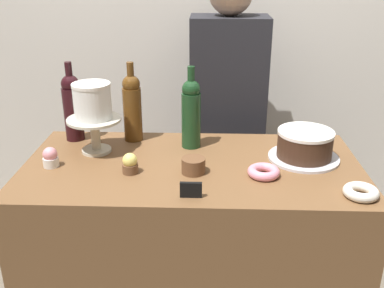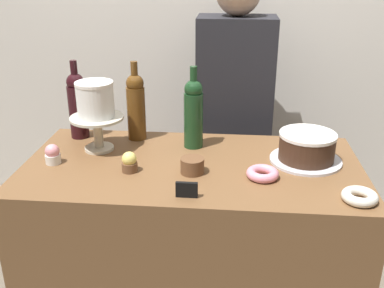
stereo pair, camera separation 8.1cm
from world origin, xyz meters
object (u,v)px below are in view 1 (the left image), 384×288
(chocolate_round_cake, at_px, (305,144))
(cupcake_strawberry, at_px, (50,158))
(barista_figure, at_px, (226,132))
(cake_stand_pedestal, at_px, (95,129))
(wine_bottle_dark_red, at_px, (72,106))
(wine_bottle_amber, at_px, (132,106))
(wine_bottle_green, at_px, (191,112))
(price_sign_chalkboard, at_px, (191,190))
(cookie_stack, at_px, (193,166))
(cupcake_lemon, at_px, (130,164))
(donut_pink, at_px, (264,172))
(white_layer_cake, at_px, (92,101))
(donut_sugar, at_px, (361,192))

(chocolate_round_cake, bearing_deg, cupcake_strawberry, -173.84)
(chocolate_round_cake, relative_size, barista_figure, 0.13)
(cake_stand_pedestal, distance_m, cupcake_strawberry, 0.20)
(cake_stand_pedestal, height_order, wine_bottle_dark_red, wine_bottle_dark_red)
(wine_bottle_amber, relative_size, wine_bottle_green, 1.00)
(wine_bottle_dark_red, distance_m, price_sign_chalkboard, 0.70)
(wine_bottle_amber, bearing_deg, cookie_stack, -49.51)
(cupcake_lemon, xyz_separation_m, barista_figure, (0.36, 0.68, -0.14))
(cake_stand_pedestal, height_order, chocolate_round_cake, cake_stand_pedestal)
(chocolate_round_cake, xyz_separation_m, cupcake_lemon, (-0.63, -0.14, -0.03))
(cupcake_strawberry, distance_m, price_sign_chalkboard, 0.56)
(wine_bottle_amber, distance_m, donut_pink, 0.61)
(white_layer_cake, distance_m, wine_bottle_dark_red, 0.19)
(wine_bottle_amber, bearing_deg, white_layer_cake, -133.50)
(cake_stand_pedestal, relative_size, cupcake_strawberry, 2.78)
(wine_bottle_green, bearing_deg, donut_sugar, -35.15)
(cake_stand_pedestal, distance_m, donut_pink, 0.66)
(chocolate_round_cake, bearing_deg, wine_bottle_green, 166.07)
(cookie_stack, height_order, barista_figure, barista_figure)
(cupcake_strawberry, distance_m, cookie_stack, 0.52)
(price_sign_chalkboard, bearing_deg, cupcake_strawberry, 158.10)
(donut_sugar, distance_m, price_sign_chalkboard, 0.54)
(donut_sugar, bearing_deg, cupcake_lemon, 169.40)
(donut_pink, bearing_deg, price_sign_chalkboard, -147.36)
(wine_bottle_dark_red, relative_size, price_sign_chalkboard, 4.65)
(cupcake_lemon, height_order, barista_figure, barista_figure)
(wine_bottle_green, bearing_deg, cupcake_lemon, -129.50)
(cake_stand_pedestal, relative_size, cookie_stack, 2.46)
(wine_bottle_green, height_order, cupcake_lemon, wine_bottle_green)
(wine_bottle_amber, height_order, cupcake_lemon, wine_bottle_amber)
(price_sign_chalkboard, bearing_deg, cake_stand_pedestal, 137.86)
(wine_bottle_amber, relative_size, donut_pink, 2.91)
(wine_bottle_dark_red, xyz_separation_m, barista_figure, (0.65, 0.37, -0.25))
(cake_stand_pedestal, relative_size, white_layer_cake, 1.44)
(cake_stand_pedestal, height_order, price_sign_chalkboard, cake_stand_pedestal)
(white_layer_cake, height_order, cupcake_strawberry, white_layer_cake)
(cupcake_strawberry, bearing_deg, white_layer_cake, 46.21)
(donut_pink, bearing_deg, cupcake_lemon, 178.99)
(cupcake_strawberry, height_order, cookie_stack, cupcake_strawberry)
(chocolate_round_cake, distance_m, wine_bottle_dark_red, 0.93)
(white_layer_cake, relative_size, cupcake_strawberry, 1.93)
(cookie_stack, bearing_deg, wine_bottle_green, 94.20)
(wine_bottle_dark_red, xyz_separation_m, donut_sugar, (1.04, -0.45, -0.13))
(cake_stand_pedestal, xyz_separation_m, cupcake_lemon, (0.16, -0.18, -0.06))
(cake_stand_pedestal, xyz_separation_m, white_layer_cake, (0.00, -0.00, 0.11))
(donut_sugar, height_order, barista_figure, barista_figure)
(donut_sugar, bearing_deg, wine_bottle_green, 144.85)
(cupcake_strawberry, relative_size, donut_pink, 0.66)
(wine_bottle_green, relative_size, donut_pink, 2.91)
(cupcake_lemon, xyz_separation_m, price_sign_chalkboard, (0.22, -0.17, -0.01))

